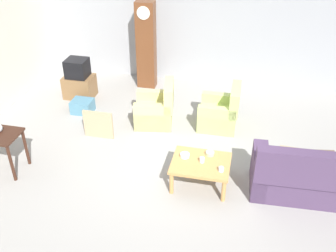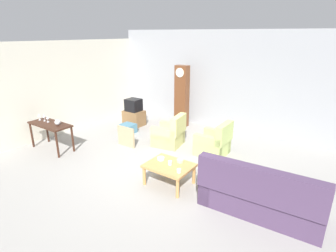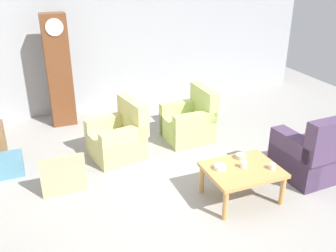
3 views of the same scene
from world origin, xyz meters
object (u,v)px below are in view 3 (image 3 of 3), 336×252
object	(u,v)px
framed_picture_leaning	(63,176)
cup_white_porcelain	(244,165)
coffee_table_wood	(242,173)
storage_box_blue	(7,165)
armchair_olive_far	(190,123)
grandfather_clock	(59,71)
bowl_white_stacked	(220,167)
armchair_olive_near	(119,139)
bowl_shallow_green	(241,156)
cup_blue_rimmed	(273,167)

from	to	relation	value
framed_picture_leaning	cup_white_porcelain	distance (m)	2.42
coffee_table_wood	storage_box_blue	xyz separation A→B (m)	(-2.90, 1.84, -0.25)
armchair_olive_far	grandfather_clock	xyz separation A→B (m)	(-1.97, 1.50, 0.74)
storage_box_blue	framed_picture_leaning	bearing A→B (deg)	-50.15
armchair_olive_far	bowl_white_stacked	bearing A→B (deg)	-102.72
armchair_olive_near	bowl_shallow_green	world-z (taller)	armchair_olive_near
armchair_olive_near	bowl_shallow_green	xyz separation A→B (m)	(1.32, -1.52, 0.19)
armchair_olive_far	grandfather_clock	distance (m)	2.59
coffee_table_wood	cup_white_porcelain	world-z (taller)	cup_white_porcelain
framed_picture_leaning	bowl_shallow_green	bearing A→B (deg)	-17.91
bowl_shallow_green	cup_blue_rimmed	bearing A→B (deg)	-60.20
cup_white_porcelain	coffee_table_wood	bearing A→B (deg)	-160.56
armchair_olive_far	bowl_shallow_green	size ratio (longest dim) A/B	6.18
cup_white_porcelain	cup_blue_rimmed	bearing A→B (deg)	-27.00
cup_white_porcelain	cup_blue_rimmed	size ratio (longest dim) A/B	1.04
cup_white_porcelain	bowl_white_stacked	world-z (taller)	cup_white_porcelain
armchair_olive_near	bowl_white_stacked	world-z (taller)	armchair_olive_near
framed_picture_leaning	storage_box_blue	xyz separation A→B (m)	(-0.72, 0.86, -0.14)
armchair_olive_near	armchair_olive_far	distance (m)	1.34
armchair_olive_near	cup_blue_rimmed	world-z (taller)	armchair_olive_near
coffee_table_wood	cup_white_porcelain	xyz separation A→B (m)	(0.02, 0.01, 0.11)
grandfather_clock	cup_blue_rimmed	xyz separation A→B (m)	(2.19, -3.58, -0.55)
storage_box_blue	bowl_white_stacked	world-z (taller)	bowl_white_stacked
armchair_olive_near	bowl_shallow_green	distance (m)	2.03
cup_blue_rimmed	framed_picture_leaning	bearing A→B (deg)	155.72
cup_white_porcelain	armchair_olive_far	bearing A→B (deg)	86.71
bowl_white_stacked	framed_picture_leaning	bearing A→B (deg)	154.90
coffee_table_wood	framed_picture_leaning	xyz separation A→B (m)	(-2.18, 0.98, -0.11)
framed_picture_leaning	bowl_white_stacked	world-z (taller)	framed_picture_leaning
storage_box_blue	cup_blue_rimmed	xyz separation A→B (m)	(3.25, -2.00, 0.36)
grandfather_clock	framed_picture_leaning	size ratio (longest dim) A/B	3.48
armchair_olive_near	storage_box_blue	world-z (taller)	armchair_olive_near
coffee_table_wood	armchair_olive_far	bearing A→B (deg)	86.24
armchair_olive_far	coffee_table_wood	xyz separation A→B (m)	(-0.13, -1.91, 0.09)
grandfather_clock	storage_box_blue	xyz separation A→B (m)	(-1.06, -1.58, -0.91)
armchair_olive_near	bowl_white_stacked	bearing A→B (deg)	-61.21
armchair_olive_near	armchair_olive_far	world-z (taller)	same
grandfather_clock	cup_blue_rimmed	distance (m)	4.23
cup_blue_rimmed	bowl_shallow_green	xyz separation A→B (m)	(-0.23, 0.40, -0.01)
storage_box_blue	bowl_shallow_green	size ratio (longest dim) A/B	3.04
bowl_shallow_green	coffee_table_wood	bearing A→B (deg)	-116.95
coffee_table_wood	bowl_white_stacked	world-z (taller)	bowl_white_stacked
armchair_olive_near	bowl_white_stacked	distance (m)	1.91
armchair_olive_near	armchair_olive_far	bearing A→B (deg)	6.61
framed_picture_leaning	bowl_white_stacked	xyz separation A→B (m)	(1.90, -0.89, 0.20)
armchair_olive_near	bowl_white_stacked	size ratio (longest dim) A/B	5.76
bowl_white_stacked	grandfather_clock	bearing A→B (deg)	115.14
armchair_olive_near	bowl_white_stacked	xyz separation A→B (m)	(0.92, -1.67, 0.19)
cup_blue_rimmed	bowl_shallow_green	world-z (taller)	cup_blue_rimmed
armchair_olive_far	grandfather_clock	bearing A→B (deg)	142.70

